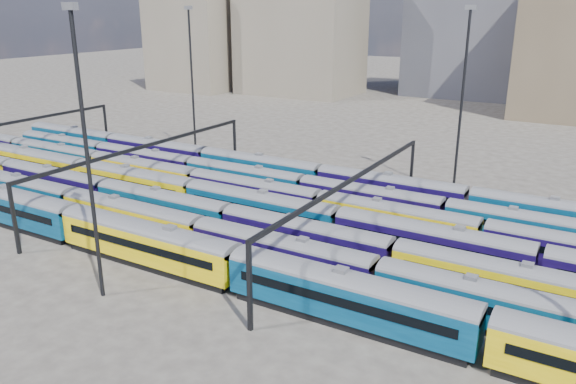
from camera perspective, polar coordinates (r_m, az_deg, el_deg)
The scene contains 14 objects.
ground at distance 67.42m, azimuth -1.36°, elevation -3.75°, with size 500.00×500.00×0.00m, color #3C3833.
rake_0 at distance 52.19m, azimuth -5.22°, elevation -7.17°, with size 132.80×3.24×5.46m.
rake_1 at distance 60.64m, azimuth -8.93°, elevation -3.90°, with size 120.16×2.93×4.93m.
rake_2 at distance 77.21m, azimuth -18.08°, elevation 0.21°, with size 118.39×2.89×4.86m.
rake_3 at distance 73.48m, azimuth -9.70°, elevation 0.08°, with size 124.52×3.04×5.11m.
rake_4 at distance 73.79m, azimuth -3.56°, elevation 0.25°, with size 136.21×2.85×4.78m.
rake_5 at distance 71.63m, azimuth 8.25°, elevation -0.50°, with size 134.08×2.80×4.71m.
rake_6 at distance 84.66m, azimuth -2.92°, elevation 2.71°, with size 102.68×3.01×5.06m.
gantry_0 at distance 100.25m, azimuth -26.65°, elevation 5.66°, with size 0.35×40.35×8.03m.
gantry_1 at distance 77.27m, azimuth -14.16°, elevation 3.85°, with size 0.35×40.35×8.03m.
gantry_2 at distance 60.75m, azimuth 6.64°, elevation 0.45°, with size 0.35×40.35×8.03m.
mast_1 at distance 98.71m, azimuth -9.74°, elevation 11.38°, with size 1.40×0.50×25.60m.
mast_2 at distance 50.39m, azimuth -19.82°, elevation 4.28°, with size 1.40×0.50×25.60m.
mast_3 at distance 80.02m, azimuth 17.29°, elevation 9.31°, with size 1.40×0.50×25.60m.
Camera 1 is at (33.00, -53.18, 25.07)m, focal length 35.00 mm.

